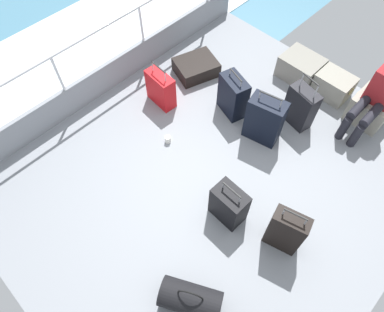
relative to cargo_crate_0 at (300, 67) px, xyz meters
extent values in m
cube|color=gray|center=(0.30, -2.14, -0.20)|extent=(4.40, 5.20, 0.06)
cube|color=gray|center=(-1.87, -2.14, 0.05)|extent=(0.06, 5.20, 0.45)
cylinder|color=silver|center=(-1.87, -2.84, 0.33)|extent=(0.04, 0.04, 1.00)
cylinder|color=silver|center=(-1.87, -1.45, 0.33)|extent=(0.04, 0.04, 1.00)
cylinder|color=silver|center=(-1.87, -2.14, 0.83)|extent=(0.04, 4.16, 0.04)
cube|color=white|center=(-3.30, -2.14, -0.51)|extent=(2.40, 7.28, 0.01)
cube|color=gray|center=(0.00, 0.00, 0.00)|extent=(0.57, 0.48, 0.35)
torus|color=tan|center=(-0.30, 0.00, 0.07)|extent=(0.02, 0.12, 0.12)
torus|color=tan|center=(0.30, 0.00, 0.07)|extent=(0.02, 0.12, 0.12)
cube|color=gray|center=(0.55, 0.03, 0.00)|extent=(0.50, 0.39, 0.34)
torus|color=tan|center=(0.29, 0.03, 0.06)|extent=(0.02, 0.12, 0.12)
torus|color=tan|center=(0.82, 0.03, 0.06)|extent=(0.02, 0.12, 0.12)
cube|color=#9E9989|center=(1.16, -0.01, 0.02)|extent=(0.49, 0.48, 0.39)
torus|color=tan|center=(0.91, -0.01, 0.10)|extent=(0.02, 0.12, 0.12)
cube|color=maroon|center=(1.16, -0.06, 0.46)|extent=(0.34, 0.20, 0.48)
cylinder|color=black|center=(1.25, -0.36, 0.26)|extent=(0.12, 0.40, 0.12)
cylinder|color=black|center=(1.25, -0.56, 0.02)|extent=(0.11, 0.11, 0.39)
cylinder|color=black|center=(1.07, -0.36, 0.26)|extent=(0.12, 0.40, 0.12)
cylinder|color=black|center=(1.07, -0.56, 0.02)|extent=(0.11, 0.11, 0.39)
cube|color=black|center=(0.30, -1.30, 0.16)|extent=(0.51, 0.35, 0.68)
cylinder|color=#A5A8AD|center=(0.17, -1.33, 0.56)|extent=(0.02, 0.02, 0.11)
cylinder|color=#A5A8AD|center=(0.44, -1.27, 0.56)|extent=(0.02, 0.02, 0.11)
cylinder|color=#2D2D2D|center=(0.30, -1.30, 0.62)|extent=(0.29, 0.09, 0.02)
cube|color=green|center=(0.27, -1.17, 0.27)|extent=(0.05, 0.02, 0.08)
cube|color=black|center=(0.49, -0.76, 0.12)|extent=(0.44, 0.28, 0.59)
cylinder|color=#A5A8AD|center=(0.37, -0.73, 0.52)|extent=(0.02, 0.02, 0.21)
cylinder|color=#A5A8AD|center=(0.61, -0.78, 0.52)|extent=(0.02, 0.02, 0.21)
cylinder|color=#2D2D2D|center=(0.49, -0.76, 0.63)|extent=(0.26, 0.07, 0.02)
cube|color=white|center=(0.51, -0.65, 0.29)|extent=(0.05, 0.02, 0.08)
cube|color=black|center=(0.74, -2.49, 0.08)|extent=(0.40, 0.26, 0.52)
cylinder|color=#A5A8AD|center=(0.62, -2.48, 0.39)|extent=(0.02, 0.02, 0.10)
cylinder|color=#A5A8AD|center=(0.86, -2.49, 0.39)|extent=(0.02, 0.02, 0.10)
cylinder|color=#2D2D2D|center=(0.74, -2.49, 0.44)|extent=(0.25, 0.02, 0.02)
cube|color=green|center=(0.74, -2.35, 0.26)|extent=(0.05, 0.01, 0.08)
cube|color=black|center=(1.39, -2.32, 0.16)|extent=(0.41, 0.28, 0.66)
cylinder|color=#A5A8AD|center=(1.28, -2.35, 0.54)|extent=(0.02, 0.02, 0.10)
cylinder|color=#A5A8AD|center=(1.49, -2.29, 0.54)|extent=(0.02, 0.02, 0.10)
cylinder|color=#2D2D2D|center=(1.39, -2.32, 0.59)|extent=(0.24, 0.08, 0.02)
cube|color=silver|center=(1.36, -2.23, 0.25)|extent=(0.05, 0.02, 0.08)
cube|color=black|center=(-1.17, -1.05, -0.06)|extent=(0.66, 0.73, 0.22)
cube|color=silver|center=(-1.07, -0.76, -0.01)|extent=(0.05, 0.02, 0.08)
cube|color=red|center=(-1.11, -1.82, 0.08)|extent=(0.45, 0.23, 0.51)
cylinder|color=#A5A8AD|center=(-1.24, -1.81, 0.41)|extent=(0.02, 0.02, 0.15)
cylinder|color=#A5A8AD|center=(-0.98, -1.83, 0.41)|extent=(0.02, 0.02, 0.15)
cylinder|color=#2D2D2D|center=(-1.11, -1.82, 0.49)|extent=(0.28, 0.04, 0.02)
cube|color=green|center=(-1.11, -1.71, 0.18)|extent=(0.05, 0.01, 0.08)
cube|color=black|center=(-0.28, -1.24, 0.13)|extent=(0.48, 0.35, 0.60)
cylinder|color=#A5A8AD|center=(-0.40, -1.20, 0.47)|extent=(0.02, 0.02, 0.09)
cylinder|color=#A5A8AD|center=(-0.16, -1.28, 0.47)|extent=(0.02, 0.02, 0.09)
cylinder|color=#2D2D2D|center=(-0.28, -1.24, 0.51)|extent=(0.27, 0.10, 0.02)
cube|color=white|center=(-0.25, -1.12, 0.21)|extent=(0.05, 0.02, 0.08)
cylinder|color=black|center=(1.12, -3.49, -0.02)|extent=(0.69, 0.56, 0.31)
torus|color=black|center=(1.12, -3.49, 0.14)|extent=(0.24, 0.14, 0.26)
cylinder|color=white|center=(-0.53, -2.25, -0.12)|extent=(0.08, 0.08, 0.10)
camera|label=1|loc=(1.61, -3.96, 3.67)|focal=32.54mm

